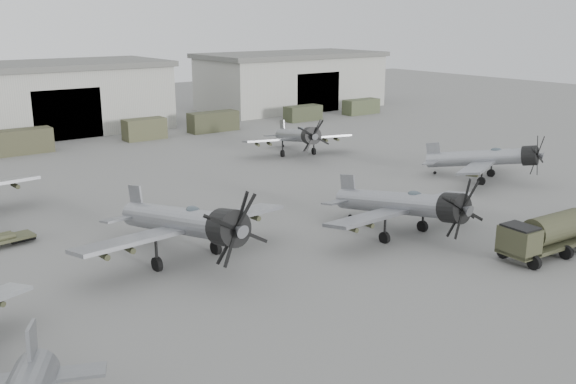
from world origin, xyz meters
name	(u,v)px	position (x,y,z in m)	size (l,w,h in m)	color
ground	(417,296)	(0.00, 0.00, 0.00)	(220.00, 220.00, 0.00)	#626260
hangar_center	(49,97)	(0.00, 61.96, 4.37)	(29.00, 14.80, 8.70)	#A8A89D
hangar_right	(291,80)	(38.00, 61.96, 4.37)	(29.00, 14.80, 8.70)	#A8A89D
support_truck_3	(20,142)	(-6.97, 50.00, 1.32)	(6.64, 2.20, 2.64)	#3D3D28
support_truck_4	(145,129)	(7.27, 50.00, 1.25)	(4.96, 2.20, 2.49)	#46472E
support_truck_5	(213,122)	(16.68, 50.00, 1.25)	(6.51, 2.20, 2.50)	#383A26
support_truck_6	(303,113)	(31.15, 50.00, 1.06)	(5.39, 2.20, 2.12)	#383D28
support_truck_7	(361,107)	(42.19, 50.00, 1.11)	(5.78, 2.20, 2.21)	#424930
aircraft_mid_1	(187,223)	(-7.37, 11.35, 2.49)	(13.72, 12.34, 5.47)	gray
aircraft_mid_2	(407,205)	(6.33, 6.83, 2.26)	(12.40, 11.16, 4.97)	gray
aircraft_mid_3	(489,158)	(23.47, 13.14, 2.07)	(11.19, 10.13, 4.56)	gray
aircraft_far_1	(299,136)	(16.38, 31.67, 2.12)	(11.68, 10.51, 4.67)	gray
fuel_tanker	(545,233)	(10.59, -0.57, 1.47)	(6.74, 2.76, 2.56)	#373824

